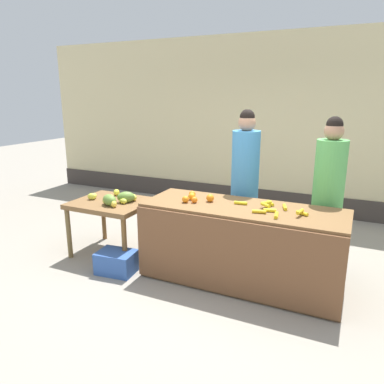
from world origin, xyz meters
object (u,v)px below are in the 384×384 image
(produce_crate, at_px, (117,262))
(produce_sack, at_px, (183,230))
(vendor_woman_blue_shirt, at_px, (245,186))
(vendor_woman_green_shirt, at_px, (327,197))

(produce_crate, distance_m, produce_sack, 1.12)
(vendor_woman_blue_shirt, xyz_separation_m, vendor_woman_green_shirt, (0.98, -0.02, -0.03))
(vendor_woman_blue_shirt, height_order, vendor_woman_green_shirt, vendor_woman_blue_shirt)
(produce_crate, height_order, produce_sack, produce_sack)
(vendor_woman_blue_shirt, height_order, produce_crate, vendor_woman_blue_shirt)
(vendor_woman_green_shirt, bearing_deg, produce_sack, 179.84)
(vendor_woman_blue_shirt, xyz_separation_m, produce_crate, (-1.21, -1.07, -0.82))
(vendor_woman_blue_shirt, bearing_deg, produce_crate, -138.57)
(vendor_woman_blue_shirt, relative_size, produce_crate, 4.27)
(vendor_woman_blue_shirt, distance_m, produce_crate, 1.81)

